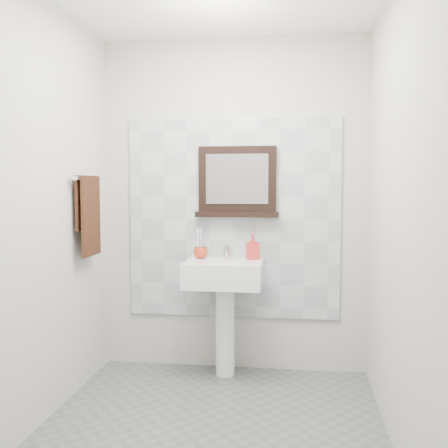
# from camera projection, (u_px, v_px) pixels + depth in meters

# --- Properties ---
(floor) EXTENTS (2.00, 2.20, 0.01)m
(floor) POSITION_uv_depth(u_px,v_px,m) (210.00, 433.00, 2.97)
(floor) COLOR #57595C
(floor) RESTS_ON ground
(back_wall) EXTENTS (2.00, 0.01, 2.50)m
(back_wall) POSITION_uv_depth(u_px,v_px,m) (233.00, 206.00, 3.96)
(back_wall) COLOR #BAB7B1
(back_wall) RESTS_ON ground
(front_wall) EXTENTS (2.00, 0.01, 2.50)m
(front_wall) POSITION_uv_depth(u_px,v_px,m) (157.00, 230.00, 1.79)
(front_wall) COLOR #BAB7B1
(front_wall) RESTS_ON ground
(left_wall) EXTENTS (0.01, 2.20, 2.50)m
(left_wall) POSITION_uv_depth(u_px,v_px,m) (38.00, 212.00, 3.01)
(left_wall) COLOR #BAB7B1
(left_wall) RESTS_ON ground
(right_wall) EXTENTS (0.01, 2.20, 2.50)m
(right_wall) POSITION_uv_depth(u_px,v_px,m) (398.00, 215.00, 2.74)
(right_wall) COLOR #BAB7B1
(right_wall) RESTS_ON ground
(splashback) EXTENTS (1.60, 0.02, 1.50)m
(splashback) POSITION_uv_depth(u_px,v_px,m) (233.00, 219.00, 3.96)
(splashback) COLOR #AEB7BC
(splashback) RESTS_ON back_wall
(pedestal_sink) EXTENTS (0.55, 0.44, 0.96)m
(pedestal_sink) POSITION_uv_depth(u_px,v_px,m) (224.00, 286.00, 3.79)
(pedestal_sink) COLOR white
(pedestal_sink) RESTS_ON ground
(toothbrush_cup) EXTENTS (0.11, 0.11, 0.08)m
(toothbrush_cup) POSITION_uv_depth(u_px,v_px,m) (201.00, 253.00, 3.90)
(toothbrush_cup) COLOR red
(toothbrush_cup) RESTS_ON pedestal_sink
(toothbrushes) EXTENTS (0.05, 0.04, 0.21)m
(toothbrushes) POSITION_uv_depth(u_px,v_px,m) (201.00, 242.00, 3.89)
(toothbrushes) COLOR white
(toothbrushes) RESTS_ON toothbrush_cup
(soap_dispenser) EXTENTS (0.11, 0.11, 0.18)m
(soap_dispenser) POSITION_uv_depth(u_px,v_px,m) (253.00, 247.00, 3.85)
(soap_dispenser) COLOR red
(soap_dispenser) RESTS_ON pedestal_sink
(framed_mirror) EXTENTS (0.62, 0.11, 0.53)m
(framed_mirror) POSITION_uv_depth(u_px,v_px,m) (237.00, 184.00, 3.91)
(framed_mirror) COLOR black
(framed_mirror) RESTS_ON back_wall
(towel_bar) EXTENTS (0.07, 0.40, 0.03)m
(towel_bar) POSITION_uv_depth(u_px,v_px,m) (87.00, 179.00, 3.58)
(towel_bar) COLOR silver
(towel_bar) RESTS_ON left_wall
(hand_towel) EXTENTS (0.06, 0.30, 0.55)m
(hand_towel) POSITION_uv_depth(u_px,v_px,m) (89.00, 209.00, 3.59)
(hand_towel) COLOR black
(hand_towel) RESTS_ON towel_bar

